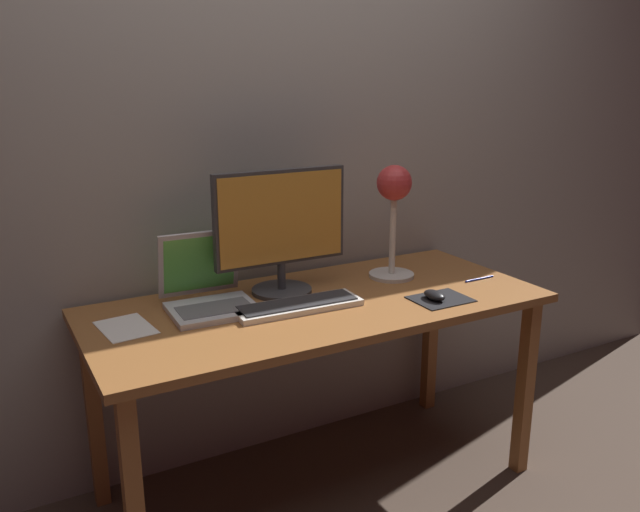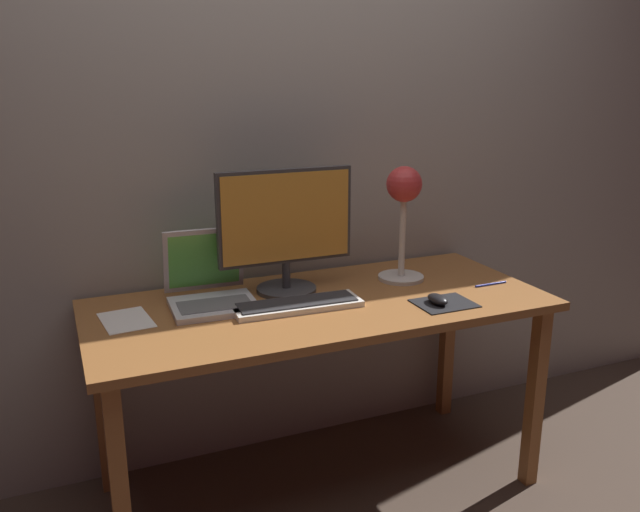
# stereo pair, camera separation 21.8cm
# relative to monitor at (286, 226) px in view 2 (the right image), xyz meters

# --- Properties ---
(ground_plane) EXTENTS (4.80, 4.80, 0.00)m
(ground_plane) POSITION_rel_monitor_xyz_m (0.07, -0.15, -0.99)
(ground_plane) COLOR #47382D
(ground_plane) RESTS_ON ground
(back_wall) EXTENTS (4.80, 0.06, 2.60)m
(back_wall) POSITION_rel_monitor_xyz_m (0.07, 0.25, 0.31)
(back_wall) COLOR #9E998E
(back_wall) RESTS_ON ground
(desk) EXTENTS (1.60, 0.70, 0.74)m
(desk) POSITION_rel_monitor_xyz_m (0.07, -0.15, -0.33)
(desk) COLOR #935B2D
(desk) RESTS_ON ground
(monitor) EXTENTS (0.50, 0.22, 0.45)m
(monitor) POSITION_rel_monitor_xyz_m (0.00, 0.00, 0.00)
(monitor) COLOR #38383A
(monitor) RESTS_ON desk
(keyboard_main) EXTENTS (0.44, 0.16, 0.03)m
(keyboard_main) POSITION_rel_monitor_xyz_m (-0.03, -0.18, -0.23)
(keyboard_main) COLOR silver
(keyboard_main) RESTS_ON desk
(laptop) EXTENTS (0.30, 0.30, 0.25)m
(laptop) POSITION_rel_monitor_xyz_m (-0.29, -0.01, -0.18)
(laptop) COLOR silver
(laptop) RESTS_ON desk
(desk_lamp) EXTENTS (0.18, 0.18, 0.44)m
(desk_lamp) POSITION_rel_monitor_xyz_m (0.46, -0.04, 0.06)
(desk_lamp) COLOR beige
(desk_lamp) RESTS_ON desk
(mousepad) EXTENTS (0.20, 0.16, 0.00)m
(mousepad) POSITION_rel_monitor_xyz_m (0.46, -0.34, -0.24)
(mousepad) COLOR black
(mousepad) RESTS_ON desk
(mouse) EXTENTS (0.06, 0.10, 0.03)m
(mouse) POSITION_rel_monitor_xyz_m (0.43, -0.34, -0.23)
(mouse) COLOR black
(mouse) RESTS_ON mousepad
(paper_sheet_near_mouse) EXTENTS (0.17, 0.22, 0.00)m
(paper_sheet_near_mouse) POSITION_rel_monitor_xyz_m (-0.58, -0.07, -0.25)
(paper_sheet_near_mouse) COLOR white
(paper_sheet_near_mouse) RESTS_ON desk
(pen) EXTENTS (0.14, 0.01, 0.01)m
(pen) POSITION_rel_monitor_xyz_m (0.73, -0.23, -0.24)
(pen) COLOR #2633A5
(pen) RESTS_ON desk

